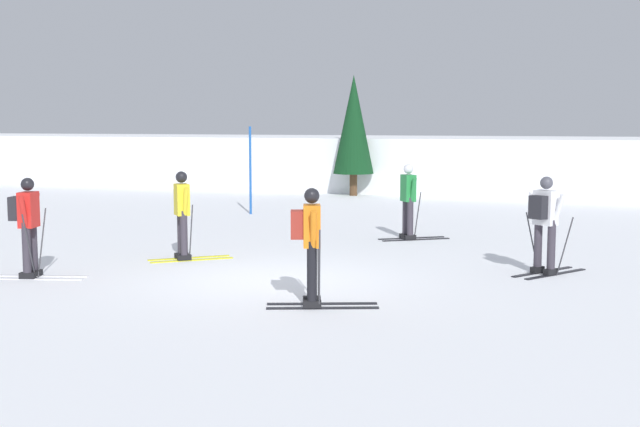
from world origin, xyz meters
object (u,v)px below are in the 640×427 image
object	(u,v)px
skier_red	(28,222)
skier_white	(545,220)
skier_orange	(310,241)
skier_green	(408,199)
skier_yellow	(183,213)
trail_marker_pole	(250,170)
conifer_far_left	(354,125)

from	to	relation	value
skier_red	skier_white	bearing A→B (deg)	23.03
skier_orange	skier_green	world-z (taller)	same
skier_white	skier_red	world-z (taller)	same
skier_orange	skier_red	world-z (taller)	same
skier_orange	skier_yellow	size ratio (longest dim) A/B	1.00
skier_green	skier_white	xyz separation A→B (m)	(3.31, -3.37, 0.04)
skier_yellow	skier_green	size ratio (longest dim) A/B	1.00
skier_white	trail_marker_pole	bearing A→B (deg)	142.66
skier_red	skier_orange	bearing A→B (deg)	-3.47
skier_green	trail_marker_pole	size ratio (longest dim) A/B	0.68
skier_green	skier_white	bearing A→B (deg)	-45.45
skier_orange	skier_yellow	distance (m)	4.75
skier_green	skier_yellow	bearing A→B (deg)	-127.87
skier_white	skier_red	distance (m)	8.83
skier_red	skier_yellow	bearing A→B (deg)	59.69
skier_green	skier_red	xyz separation A→B (m)	(-4.81, -6.82, 0.04)
skier_white	conifer_far_left	xyz separation A→B (m)	(-8.12, 13.69, 1.61)
skier_yellow	skier_red	bearing A→B (deg)	-120.31
skier_red	conifer_far_left	bearing A→B (deg)	89.97
skier_white	skier_red	bearing A→B (deg)	-156.97
skier_green	skier_white	distance (m)	4.73
skier_green	skier_red	bearing A→B (deg)	-125.20
skier_green	conifer_far_left	xyz separation A→B (m)	(-4.80, 10.32, 1.65)
skier_yellow	trail_marker_pole	world-z (taller)	trail_marker_pole
skier_orange	skier_yellow	world-z (taller)	same
conifer_far_left	skier_yellow	bearing A→B (deg)	-84.20
skier_orange	conifer_far_left	xyz separation A→B (m)	(-5.26, 17.46, 1.61)
trail_marker_pole	conifer_far_left	world-z (taller)	conifer_far_left
trail_marker_pole	conifer_far_left	xyz separation A→B (m)	(0.82, 6.86, 1.30)
skier_yellow	skier_white	xyz separation A→B (m)	(6.64, 0.90, 0.04)
skier_yellow	conifer_far_left	size ratio (longest dim) A/B	0.39
skier_green	conifer_far_left	size ratio (longest dim) A/B	0.39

